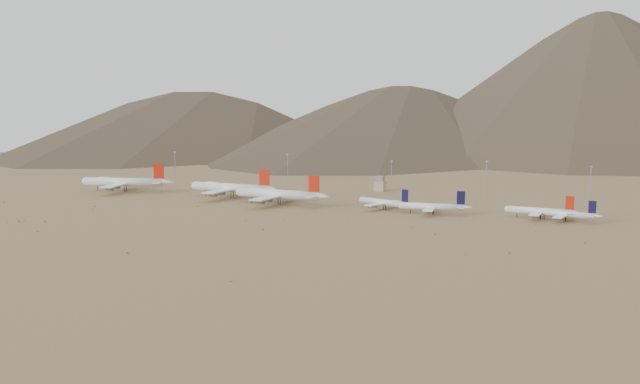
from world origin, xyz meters
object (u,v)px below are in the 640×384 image
at_px(widebody_west, 124,182).
at_px(widebody_centre, 231,188).
at_px(narrowbody_b, 434,207).
at_px(widebody_east, 278,194).
at_px(control_tower, 380,184).
at_px(narrowbody_a, 385,203).

xyz_separation_m(widebody_west, widebody_centre, (95.32, 2.38, -0.18)).
bearing_deg(narrowbody_b, widebody_centre, 166.43).
bearing_deg(widebody_east, control_tower, 71.16).
bearing_deg(widebody_centre, narrowbody_a, -3.24).
distance_m(widebody_centre, narrowbody_a, 122.58).
distance_m(widebody_west, widebody_centre, 95.35).
bearing_deg(control_tower, widebody_east, -111.46).
distance_m(widebody_west, narrowbody_b, 251.97).
bearing_deg(widebody_centre, control_tower, 44.64).
distance_m(narrowbody_b, control_tower, 120.29).
xyz_separation_m(widebody_east, control_tower, (39.35, 100.07, -2.12)).
distance_m(widebody_east, narrowbody_b, 108.51).
xyz_separation_m(narrowbody_b, control_tower, (-69.12, 98.44, 0.33)).
distance_m(widebody_centre, widebody_east, 51.00).
distance_m(widebody_west, control_tower, 201.15).
bearing_deg(control_tower, widebody_centre, -136.65).
distance_m(widebody_centre, control_tower, 119.86).
height_order(narrowbody_b, control_tower, narrowbody_b).
xyz_separation_m(widebody_west, control_tower, (182.46, 84.65, -2.48)).
height_order(narrowbody_a, control_tower, narrowbody_a).
bearing_deg(widebody_east, widebody_west, 176.48).
relative_size(widebody_west, narrowbody_a, 1.75).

